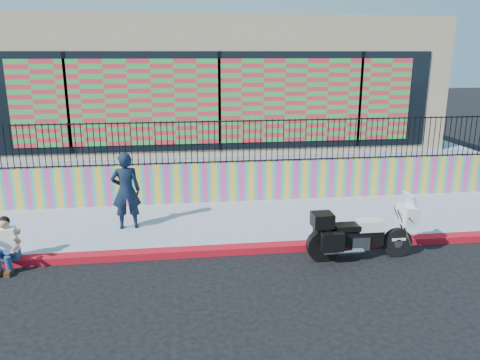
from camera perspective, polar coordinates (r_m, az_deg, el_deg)
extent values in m
plane|color=black|center=(10.32, -0.29, -8.84)|extent=(90.00, 90.00, 0.00)
cube|color=#AB0C0D|center=(10.29, -0.29, -8.46)|extent=(16.00, 0.30, 0.15)
cube|color=#949CB1|center=(11.80, -1.30, -5.25)|extent=(16.00, 3.00, 0.15)
cube|color=#E53C8E|center=(13.13, -2.07, -0.25)|extent=(16.00, 0.20, 1.10)
cube|color=#949CB1|center=(18.09, -3.61, 3.82)|extent=(16.00, 10.00, 1.25)
cube|color=tan|center=(17.56, -3.71, 12.11)|extent=(14.00, 8.00, 4.00)
cube|color=black|center=(13.59, -2.52, 9.51)|extent=(12.60, 0.04, 2.80)
cube|color=#D8303F|center=(13.56, -2.51, 9.50)|extent=(11.48, 0.02, 2.40)
cylinder|color=black|center=(10.57, 18.60, -7.23)|extent=(0.63, 0.13, 0.63)
cylinder|color=black|center=(9.98, 10.11, -7.97)|extent=(0.63, 0.13, 0.63)
cube|color=black|center=(10.19, 14.54, -6.77)|extent=(0.91, 0.27, 0.32)
cube|color=silver|center=(10.20, 14.25, -7.29)|extent=(0.38, 0.32, 0.29)
cube|color=silver|center=(10.15, 15.54, -5.29)|extent=(0.52, 0.31, 0.23)
cube|color=black|center=(9.98, 12.85, -5.59)|extent=(0.52, 0.32, 0.11)
cube|color=silver|center=(10.43, 19.74, -3.99)|extent=(0.29, 0.50, 0.40)
cube|color=silver|center=(10.35, 20.08, -2.38)|extent=(0.17, 0.44, 0.32)
cube|color=black|center=(9.75, 10.00, -4.80)|extent=(0.42, 0.40, 0.29)
cube|color=black|center=(9.68, 11.22, -7.44)|extent=(0.46, 0.17, 0.38)
cube|color=black|center=(10.18, 10.20, -6.23)|extent=(0.46, 0.17, 0.38)
cube|color=silver|center=(10.53, 18.64, -6.75)|extent=(0.31, 0.15, 0.06)
imported|color=black|center=(11.32, -13.72, -1.28)|extent=(0.71, 0.50, 1.85)
cube|color=navy|center=(10.71, -26.26, -8.18)|extent=(0.36, 0.28, 0.18)
cube|color=white|center=(10.55, -26.56, -6.51)|extent=(0.38, 0.27, 0.54)
sphere|color=tan|center=(10.40, -26.86, -4.74)|extent=(0.21, 0.21, 0.21)
cube|color=#472814|center=(10.37, -26.37, -10.10)|extent=(0.11, 0.26, 0.10)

